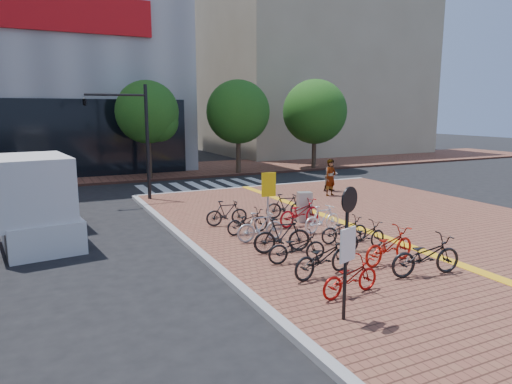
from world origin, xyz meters
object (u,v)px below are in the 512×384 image
bike_0 (350,277)px  bike_10 (344,230)px  utility_box (304,207)px  traffic_light_pole (119,121)px  pedestrian_a (331,178)px  bike_3 (282,235)px  bike_1 (323,257)px  bike_7 (426,255)px  bike_4 (260,227)px  bike_11 (322,219)px  bike_8 (389,246)px  bike_6 (227,213)px  bike_5 (248,221)px  yellow_sign (268,190)px  pedestrian_b (331,175)px  bike_2 (297,247)px  notice_sign (347,237)px  bike_9 (365,236)px  bike_13 (286,206)px  bike_12 (300,212)px

bike_0 → bike_10: (2.40, 3.47, -0.00)m
bike_0 → utility_box: utility_box is taller
bike_0 → traffic_light_pole: traffic_light_pole is taller
pedestrian_a → bike_3: bearing=-146.8°
bike_1 → traffic_light_pole: size_ratio=0.35×
bike_7 → utility_box: 6.21m
bike_4 → traffic_light_pole: bearing=20.4°
bike_11 → traffic_light_pole: traffic_light_pole is taller
bike_0 → bike_1: bike_1 is taller
bike_8 → bike_6: bearing=13.4°
bike_5 → yellow_sign: (1.02, 0.45, 0.95)m
bike_4 → pedestrian_b: size_ratio=0.96×
bike_2 → pedestrian_a: size_ratio=0.94×
pedestrian_a → yellow_sign: (-5.57, -4.17, 0.48)m
bike_6 → utility_box: utility_box is taller
pedestrian_a → bike_8: bearing=-129.3°
pedestrian_a → utility_box: size_ratio=1.58×
bike_3 → notice_sign: notice_sign is taller
bike_3 → pedestrian_b: bearing=-31.3°
bike_4 → bike_9: bearing=-129.1°
pedestrian_b → traffic_light_pole: (-10.22, 1.98, 2.83)m
bike_2 → bike_1: bearing=-169.0°
bike_4 → notice_sign: (-0.94, -5.75, 1.24)m
bike_1 → bike_7: size_ratio=0.94×
bike_6 → yellow_sign: (1.25, -0.87, 0.91)m
pedestrian_b → notice_sign: size_ratio=0.61×
bike_1 → traffic_light_pole: bearing=3.9°
bike_7 → bike_3: bearing=45.1°
bike_13 → yellow_sign: 1.81m
yellow_sign → bike_0: bearing=-100.2°
notice_sign → bike_11: bearing=60.1°
utility_box → bike_12: bearing=-136.9°
bike_5 → utility_box: bearing=-84.2°
bike_2 → utility_box: bearing=-25.6°
bike_10 → yellow_sign: 3.21m
bike_10 → traffic_light_pole: 11.72m
bike_8 → bike_5: bearing=16.8°
utility_box → traffic_light_pole: 9.47m
pedestrian_a → notice_sign: notice_sign is taller
bike_4 → bike_7: bearing=-149.2°
bike_12 → utility_box: (0.45, 0.42, 0.08)m
bike_4 → bike_12: bearing=-58.4°
bike_5 → bike_0: bearing=171.9°
traffic_light_pole → bike_2: bearing=-75.7°
bike_7 → yellow_sign: (-1.38, 6.05, 0.86)m
pedestrian_b → yellow_sign: size_ratio=0.84×
bike_11 → pedestrian_a: 7.02m
bike_7 → pedestrian_a: (4.19, 10.23, 0.37)m
bike_0 → bike_6: bearing=-5.9°
bike_1 → bike_11: 4.27m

